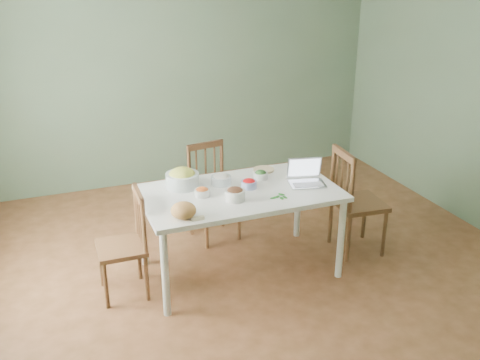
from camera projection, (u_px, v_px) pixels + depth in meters
name	position (u px, v px, depth m)	size (l,w,h in m)	color
floor	(258.00, 272.00, 4.97)	(5.00, 5.00, 0.00)	brown
wall_back	(180.00, 73.00, 6.62)	(5.00, 0.00, 2.70)	slate
dining_table	(240.00, 232.00, 4.85)	(1.69, 0.95, 0.79)	white
chair_far	(214.00, 193.00, 5.42)	(0.43, 0.41, 0.96)	#3F2A16
chair_left	(121.00, 245.00, 4.49)	(0.41, 0.39, 0.92)	#3F2A16
chair_right	(359.00, 201.00, 5.17)	(0.46, 0.44, 1.04)	#3F2A16
bread_boule	(183.00, 210.00, 4.19)	(0.20, 0.20, 0.13)	#A37F3F
butter_stick	(198.00, 218.00, 4.17)	(0.10, 0.03, 0.03)	beige
bowl_squash	(182.00, 178.00, 4.75)	(0.29, 0.29, 0.17)	yellow
bowl_carrot	(202.00, 192.00, 4.59)	(0.13, 0.13, 0.07)	orange
bowl_onion	(221.00, 179.00, 4.82)	(0.18, 0.18, 0.10)	white
bowl_mushroom	(235.00, 194.00, 4.50)	(0.17, 0.17, 0.11)	#3E1D0F
bowl_redpep	(249.00, 183.00, 4.75)	(0.14, 0.14, 0.08)	#CC0700
bowl_broccoli	(261.00, 175.00, 4.94)	(0.13, 0.13, 0.08)	#1A431A
flatbread	(264.00, 170.00, 5.14)	(0.20, 0.20, 0.02)	#CCB891
basil_bunch	(278.00, 196.00, 4.57)	(0.17, 0.17, 0.02)	#27712C
laptop	(308.00, 173.00, 4.79)	(0.31, 0.26, 0.21)	silver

